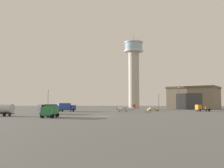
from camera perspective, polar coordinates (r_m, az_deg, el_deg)
The scene contains 13 objects.
ground_plane at distance 62.71m, azimuth -1.93°, elevation -7.35°, with size 400.00×400.00×0.00m, color #60605E.
control_tower at distance 131.95m, azimuth 5.02°, elevation 3.39°, with size 10.04×10.04×39.46m.
hangar at distance 137.79m, azimuth 18.28°, elevation -3.05°, with size 30.47×28.91×11.59m.
airplane_white at distance 91.20m, azimuth 3.20°, elevation -5.59°, with size 7.24×9.22×2.71m.
truck_fuel_tanker_silver at distance 68.27m, azimuth -24.26°, elevation -5.32°, with size 7.31×3.92×3.04m.
truck_fuel_tanker_black at distance 76.76m, azimuth -14.46°, elevation -5.43°, with size 5.37×5.65×2.87m.
truck_box_green at distance 58.00m, azimuth -13.94°, elevation -5.99°, with size 3.21×6.04×2.63m.
truck_box_blue at distance 96.05m, azimuth -10.59°, elevation -5.19°, with size 6.95×6.49×3.16m.
truck_flatbed_orange at distance 102.58m, azimuth 19.77°, elevation -5.22°, with size 6.15×3.90×2.53m.
car_yellow at distance 100.88m, azimuth 9.40°, elevation -5.72°, with size 4.85×3.00×1.37m.
light_post_west at distance 115.52m, azimuth -14.44°, elevation -3.01°, with size 0.44×0.44×9.62m.
light_post_east at distance 106.56m, azimuth 10.66°, elevation -3.51°, with size 0.44×0.44×7.72m.
light_post_north at distance 108.32m, azimuth 15.08°, elevation -2.88°, with size 0.44×0.44×9.77m.
Camera 1 is at (4.52, -62.45, 3.35)m, focal length 39.91 mm.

